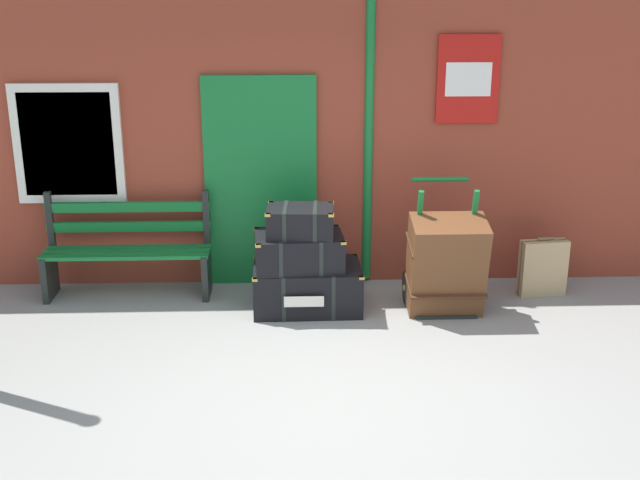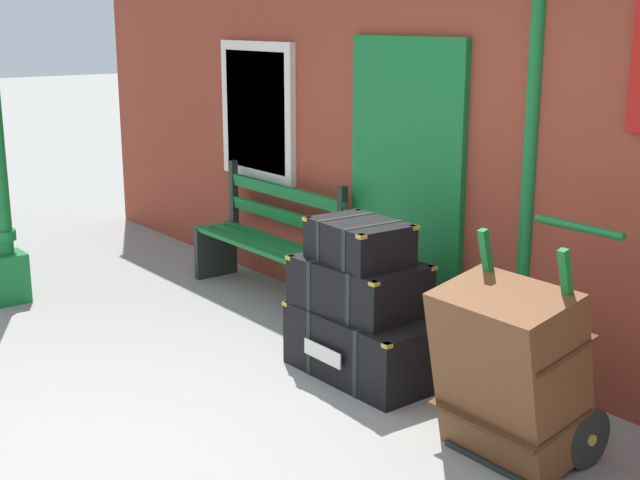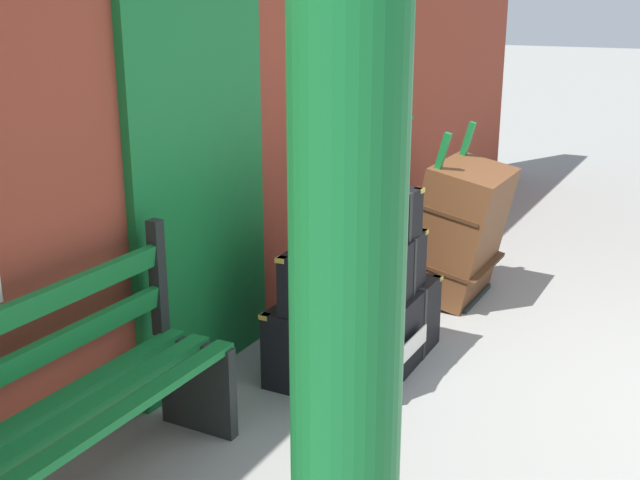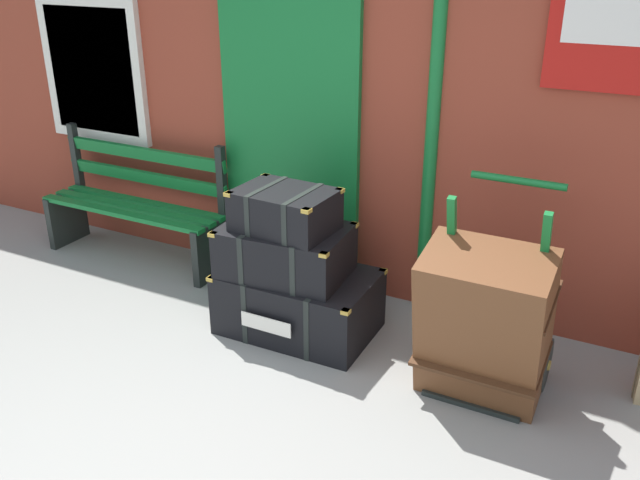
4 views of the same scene
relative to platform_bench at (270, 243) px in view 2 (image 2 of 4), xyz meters
The scene contains 8 objects.
ground_plane 2.89m from the platform_bench, 49.14° to the right, with size 60.00×60.00×0.00m, color gray.
brick_facade 2.22m from the platform_bench, 13.32° to the left, with size 10.40×0.35×3.20m.
platform_bench is the anchor object (origin of this frame).
steamer_trunk_base 1.80m from the platform_bench, 13.60° to the right, with size 1.02×0.69×0.43m.
steamer_trunk_middle 1.73m from the platform_bench, 15.12° to the right, with size 0.85×0.60×0.33m.
steamer_trunk_top 1.79m from the platform_bench, 15.54° to the right, with size 0.63×0.48×0.27m.
porters_trolley 3.04m from the platform_bench, ahead, with size 0.71×0.67×1.18m.
large_brown_trunk 3.06m from the platform_bench, 10.96° to the right, with size 0.70×0.60×0.95m.
Camera 2 is at (3.83, -1.71, 2.22)m, focal length 49.20 mm.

